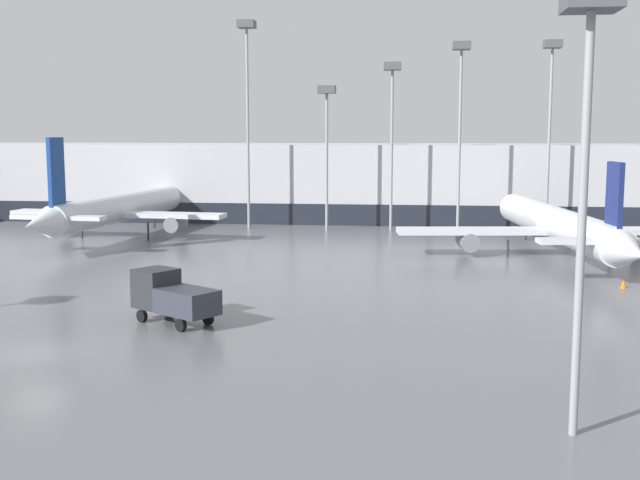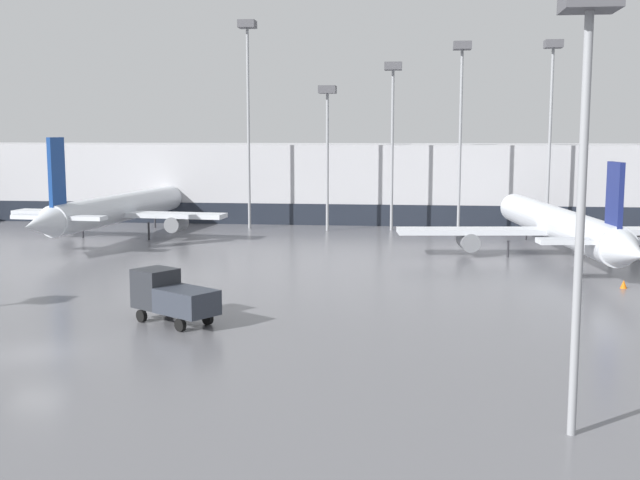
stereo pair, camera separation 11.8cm
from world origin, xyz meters
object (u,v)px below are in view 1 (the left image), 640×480
at_px(apron_light_mast_2, 461,84).
at_px(apron_light_mast_3, 327,114).
at_px(traffic_cone_1, 623,284).
at_px(parked_jet_2, 558,225).
at_px(apron_light_mast_5, 551,83).
at_px(apron_light_mast_7, 588,77).
at_px(apron_light_mast_0, 392,98).
at_px(parked_jet_1, 117,209).
at_px(service_truck_0, 172,295).
at_px(apron_light_mast_4, 247,70).

bearing_deg(apron_light_mast_2, apron_light_mast_3, 178.16).
xyz_separation_m(traffic_cone_1, apron_light_mast_3, (-23.29, 29.29, 12.00)).
distance_m(parked_jet_2, apron_light_mast_5, 21.72).
bearing_deg(apron_light_mast_7, apron_light_mast_0, 97.81).
height_order(parked_jet_2, traffic_cone_1, parked_jet_2).
xyz_separation_m(parked_jet_1, service_truck_0, (15.89, -33.77, -1.39)).
distance_m(traffic_cone_1, apron_light_mast_2, 33.87).
bearing_deg(apron_light_mast_5, service_truck_0, -121.37).
xyz_separation_m(traffic_cone_1, apron_light_mast_0, (-16.50, 30.42, 13.71)).
relative_size(parked_jet_1, apron_light_mast_7, 2.16).
distance_m(apron_light_mast_5, apron_light_mast_7, 59.70).
xyz_separation_m(traffic_cone_1, apron_light_mast_7, (-8.57, -27.50, 11.95)).
bearing_deg(apron_light_mast_5, traffic_cone_1, -89.79).
height_order(apron_light_mast_2, apron_light_mast_7, apron_light_mast_2).
distance_m(traffic_cone_1, apron_light_mast_0, 37.22).
height_order(service_truck_0, apron_light_mast_0, apron_light_mast_0).
xyz_separation_m(apron_light_mast_4, apron_light_mast_5, (31.85, 1.11, -1.56)).
bearing_deg(parked_jet_2, apron_light_mast_3, 47.60).
relative_size(service_truck_0, apron_light_mast_2, 0.28).
bearing_deg(traffic_cone_1, parked_jet_1, 154.45).
distance_m(traffic_cone_1, apron_light_mast_4, 47.18).
height_order(parked_jet_1, apron_light_mast_5, apron_light_mast_5).
height_order(parked_jet_2, apron_light_mast_4, apron_light_mast_4).
distance_m(parked_jet_1, apron_light_mast_0, 30.51).
relative_size(apron_light_mast_0, apron_light_mast_3, 1.16).
distance_m(parked_jet_1, apron_light_mast_5, 46.18).
height_order(service_truck_0, apron_light_mast_7, apron_light_mast_7).
bearing_deg(apron_light_mast_4, traffic_cone_1, -43.57).
height_order(apron_light_mast_2, apron_light_mast_4, apron_light_mast_4).
relative_size(apron_light_mast_3, apron_light_mast_4, 0.69).
xyz_separation_m(traffic_cone_1, apron_light_mast_5, (-0.11, 31.51, 15.20)).
bearing_deg(service_truck_0, apron_light_mast_2, -79.75).
distance_m(service_truck_0, apron_light_mast_5, 54.09).
relative_size(parked_jet_1, apron_light_mast_4, 1.48).
height_order(apron_light_mast_3, apron_light_mast_4, apron_light_mast_4).
distance_m(apron_light_mast_0, apron_light_mast_4, 15.75).
bearing_deg(apron_light_mast_0, apron_light_mast_7, -82.19).
bearing_deg(apron_light_mast_3, traffic_cone_1, -51.52).
distance_m(parked_jet_2, service_truck_0, 37.19).
height_order(apron_light_mast_3, apron_light_mast_7, apron_light_mast_3).
bearing_deg(apron_light_mast_0, parked_jet_2, -48.34).
height_order(traffic_cone_1, apron_light_mast_5, apron_light_mast_5).
xyz_separation_m(parked_jet_1, apron_light_mast_0, (26.70, 9.76, 11.07)).
relative_size(apron_light_mast_4, apron_light_mast_7, 1.46).
bearing_deg(traffic_cone_1, apron_light_mast_0, 118.48).
distance_m(apron_light_mast_4, apron_light_mast_5, 31.90).
relative_size(apron_light_mast_2, apron_light_mast_5, 0.98).
bearing_deg(apron_light_mast_0, apron_light_mast_2, -12.65).
relative_size(apron_light_mast_2, apron_light_mast_4, 0.88).
relative_size(parked_jet_1, parked_jet_2, 0.90).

